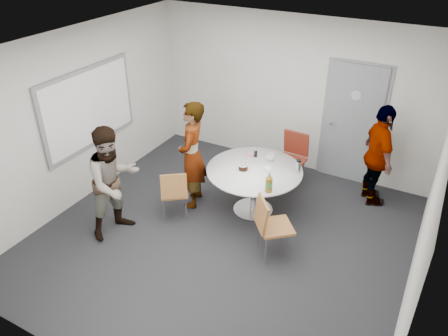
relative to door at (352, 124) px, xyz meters
The scene contains 15 objects.
floor 2.90m from the door, 113.90° to the right, with size 5.00×5.00×0.00m, color black.
ceiling 3.19m from the door, 113.90° to the right, with size 5.00×5.00×0.00m, color silver.
wall_back 1.15m from the door, behind, with size 5.00×5.00×0.00m, color beige.
wall_left 4.38m from the door, 145.41° to the right, with size 5.00×5.00×0.00m, color beige.
wall_right 2.87m from the door, 60.57° to the right, with size 5.00×5.00×0.00m, color beige.
wall_front 5.11m from the door, 102.45° to the right, with size 5.00×5.00×0.00m, color beige.
door is the anchor object (origin of this frame).
whiteboard 4.25m from the door, 147.34° to the right, with size 0.04×1.90×1.25m.
table 1.98m from the door, 119.98° to the right, with size 1.44×1.44×1.04m.
chair_near_left 3.15m from the door, 128.71° to the right, with size 0.57×0.58×0.84m.
chair_near_right 2.59m from the door, 98.57° to the right, with size 0.63×0.62×0.90m.
chair_far 1.10m from the door, 139.14° to the right, with size 0.48×0.52×0.95m.
person_main 2.73m from the door, 134.98° to the right, with size 0.63×0.41×1.73m, color #A5C6EA.
person_left 3.95m from the door, 129.45° to the right, with size 0.81×0.63×1.66m, color white.
person_right 0.80m from the door, 43.16° to the right, with size 0.97×0.41×1.66m, color black.
Camera 1 is at (2.38, -4.34, 4.07)m, focal length 35.00 mm.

